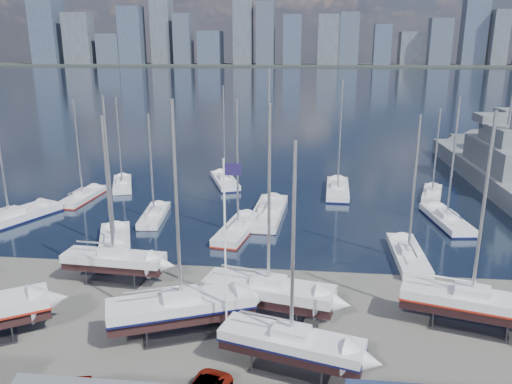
# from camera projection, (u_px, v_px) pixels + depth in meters

# --- Properties ---
(ground) EXTENTS (1400.00, 1400.00, 0.00)m
(ground) POSITION_uv_depth(u_px,v_px,m) (202.00, 325.00, 35.71)
(ground) COLOR #605E59
(ground) RESTS_ON ground
(water) EXTENTS (1400.00, 600.00, 0.40)m
(water) POSITION_uv_depth(u_px,v_px,m) (300.00, 79.00, 332.00)
(water) COLOR #182237
(water) RESTS_ON ground
(far_shore) EXTENTS (1400.00, 80.00, 2.20)m
(far_shore) POSITION_uv_depth(u_px,v_px,m) (305.00, 65.00, 580.12)
(far_shore) COLOR #2D332D
(far_shore) RESTS_ON ground
(skyline) EXTENTS (639.14, 43.80, 107.69)m
(skyline) POSITION_uv_depth(u_px,v_px,m) (299.00, 31.00, 564.48)
(skyline) COLOR #475166
(skyline) RESTS_ON far_shore
(sailboat_cradle_2) EXTENTS (8.70, 3.00, 14.11)m
(sailboat_cradle_2) POSITION_uv_depth(u_px,v_px,m) (114.00, 260.00, 41.88)
(sailboat_cradle_2) COLOR #2D2D33
(sailboat_cradle_2) RESTS_ON ground
(sailboat_cradle_3) EXTENTS (10.32, 6.42, 16.16)m
(sailboat_cradle_3) POSITION_uv_depth(u_px,v_px,m) (181.00, 307.00, 34.06)
(sailboat_cradle_3) COLOR #2D2D33
(sailboat_cradle_3) RESTS_ON ground
(sailboat_cradle_4) EXTENTS (9.92, 4.70, 15.65)m
(sailboat_cradle_4) POSITION_uv_depth(u_px,v_px,m) (268.00, 292.00, 36.30)
(sailboat_cradle_4) COLOR #2D2D33
(sailboat_cradle_4) RESTS_ON ground
(sailboat_cradle_5) EXTENTS (9.14, 4.75, 14.36)m
(sailboat_cradle_5) POSITION_uv_depth(u_px,v_px,m) (291.00, 343.00, 30.03)
(sailboat_cradle_5) COLOR #2D2D33
(sailboat_cradle_5) RESTS_ON ground
(sailboat_cradle_6) EXTENTS (9.86, 5.16, 15.40)m
(sailboat_cradle_6) POSITION_uv_depth(u_px,v_px,m) (471.00, 302.00, 34.79)
(sailboat_cradle_6) COLOR #2D2D33
(sailboat_cradle_6) RESTS_ON ground
(sailboat_moored_0) EXTENTS (7.90, 12.44, 18.07)m
(sailboat_moored_0) POSITION_uv_depth(u_px,v_px,m) (10.00, 221.00, 56.62)
(sailboat_moored_0) COLOR black
(sailboat_moored_0) RESTS_ON water
(sailboat_moored_1) EXTENTS (3.06, 9.24, 13.62)m
(sailboat_moored_1) POSITION_uv_depth(u_px,v_px,m) (83.00, 198.00, 65.39)
(sailboat_moored_1) COLOR black
(sailboat_moored_1) RESTS_ON water
(sailboat_moored_2) EXTENTS (5.36, 9.15, 13.35)m
(sailboat_moored_2) POSITION_uv_depth(u_px,v_px,m) (122.00, 185.00, 71.32)
(sailboat_moored_2) COLOR black
(sailboat_moored_2) RESTS_ON water
(sailboat_moored_3) EXTENTS (6.45, 10.90, 15.75)m
(sailboat_moored_3) POSITION_uv_depth(u_px,v_px,m) (115.00, 245.00, 49.43)
(sailboat_moored_3) COLOR black
(sailboat_moored_3) RESTS_ON water
(sailboat_moored_4) EXTENTS (3.25, 8.67, 12.79)m
(sailboat_moored_4) POSITION_uv_depth(u_px,v_px,m) (154.00, 216.00, 58.03)
(sailboat_moored_4) COLOR black
(sailboat_moored_4) RESTS_ON water
(sailboat_moored_5) EXTENTS (5.97, 10.31, 14.87)m
(sailboat_moored_5) POSITION_uv_depth(u_px,v_px,m) (225.00, 182.00, 72.99)
(sailboat_moored_5) COLOR black
(sailboat_moored_5) RESTS_ON water
(sailboat_moored_6) EXTENTS (4.40, 10.33, 14.96)m
(sailboat_moored_6) POSITION_uv_depth(u_px,v_px,m) (238.00, 230.00, 53.61)
(sailboat_moored_6) COLOR black
(sailboat_moored_6) RESTS_ON water
(sailboat_moored_7) EXTENTS (4.03, 12.00, 17.85)m
(sailboat_moored_7) POSITION_uv_depth(u_px,v_px,m) (268.00, 215.00, 58.56)
(sailboat_moored_7) COLOR black
(sailboat_moored_7) RESTS_ON water
(sailboat_moored_8) EXTENTS (3.46, 10.80, 15.96)m
(sailboat_moored_8) POSITION_uv_depth(u_px,v_px,m) (338.00, 191.00, 68.49)
(sailboat_moored_8) COLOR black
(sailboat_moored_8) RESTS_ON water
(sailboat_moored_9) EXTENTS (2.71, 9.46, 14.25)m
(sailboat_moored_9) POSITION_uv_depth(u_px,v_px,m) (408.00, 257.00, 46.77)
(sailboat_moored_9) COLOR black
(sailboat_moored_9) RESTS_ON water
(sailboat_moored_10) EXTENTS (4.14, 10.29, 14.96)m
(sailboat_moored_10) POSITION_uv_depth(u_px,v_px,m) (446.00, 221.00, 56.50)
(sailboat_moored_10) COLOR black
(sailboat_moored_10) RESTS_ON water
(sailboat_moored_11) EXTENTS (4.40, 8.56, 12.33)m
(sailboat_moored_11) POSITION_uv_depth(u_px,v_px,m) (432.00, 194.00, 66.80)
(sailboat_moored_11) COLOR black
(sailboat_moored_11) RESTS_ON water
(naval_ship_east) EXTENTS (8.22, 48.50, 18.36)m
(naval_ship_east) POSITION_uv_depth(u_px,v_px,m) (501.00, 175.00, 71.57)
(naval_ship_east) COLOR slate
(naval_ship_east) RESTS_ON water
(flagpole) EXTENTS (1.12, 0.12, 12.78)m
(flagpole) POSITION_uv_depth(u_px,v_px,m) (227.00, 243.00, 31.11)
(flagpole) COLOR white
(flagpole) RESTS_ON ground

